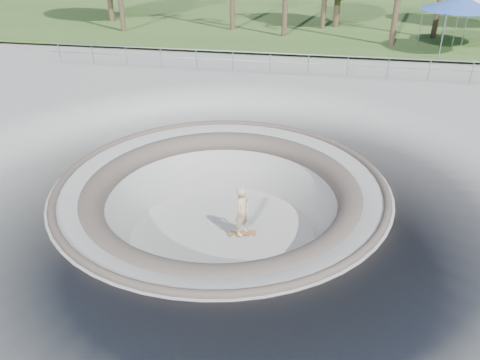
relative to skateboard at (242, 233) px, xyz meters
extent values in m
plane|color=#959591|center=(-0.66, -0.01, 1.83)|extent=(180.00, 180.00, 0.00)
torus|color=#959591|center=(-0.66, -0.01, -0.17)|extent=(14.00, 14.00, 4.00)
cylinder|color=#959591|center=(-0.66, -0.01, -0.12)|extent=(6.60, 6.60, 0.10)
torus|color=#514741|center=(-0.66, -0.01, 1.81)|extent=(10.24, 10.24, 0.24)
torus|color=#514741|center=(-0.66, -0.01, 1.38)|extent=(8.91, 8.91, 0.81)
cube|color=#314F1F|center=(-0.66, 33.99, 2.05)|extent=(180.00, 36.00, 0.12)
ellipsoid|color=olive|center=(-22.66, 54.99, -4.61)|extent=(50.40, 36.00, 23.40)
ellipsoid|color=olive|center=(7.34, 59.99, -6.04)|extent=(61.60, 44.00, 28.60)
cylinder|color=gray|center=(-0.66, 11.99, 3.00)|extent=(25.00, 0.05, 0.05)
cylinder|color=gray|center=(-0.66, 11.99, 2.55)|extent=(25.00, 0.05, 0.05)
cube|color=olive|center=(0.00, 0.00, 0.01)|extent=(0.91, 0.44, 0.02)
cylinder|color=silver|center=(0.00, 0.00, -0.03)|extent=(0.08, 0.19, 0.04)
cylinder|color=silver|center=(0.00, 0.00, -0.03)|extent=(0.08, 0.19, 0.04)
cylinder|color=beige|center=(0.00, 0.00, -0.04)|extent=(0.07, 0.05, 0.07)
cylinder|color=beige|center=(0.00, 0.00, -0.04)|extent=(0.07, 0.05, 0.07)
cylinder|color=beige|center=(0.00, 0.00, -0.04)|extent=(0.07, 0.05, 0.07)
cylinder|color=beige|center=(0.00, 0.00, -0.04)|extent=(0.07, 0.05, 0.07)
imported|color=tan|center=(0.00, 0.00, 0.86)|extent=(0.57, 0.71, 1.67)
cylinder|color=gray|center=(9.79, 19.10, 3.10)|extent=(0.06, 0.06, 1.98)
cylinder|color=gray|center=(9.79, 21.62, 3.10)|extent=(0.06, 0.06, 1.98)
cube|color=silver|center=(11.06, 20.36, 4.18)|extent=(2.86, 2.86, 0.08)
cone|color=silver|center=(11.06, 20.36, 4.50)|extent=(5.35, 5.35, 0.63)
cylinder|color=gray|center=(8.13, 16.53, 3.26)|extent=(0.06, 0.06, 2.30)
cylinder|color=gray|center=(8.13, 19.45, 3.26)|extent=(0.06, 0.06, 2.30)
cylinder|color=gray|center=(11.06, 19.45, 3.26)|extent=(0.06, 0.06, 2.30)
cube|color=#2E52A9|center=(9.59, 17.99, 4.51)|extent=(3.87, 3.87, 0.08)
cone|color=#2E52A9|center=(9.59, 17.99, 4.88)|extent=(5.97, 5.97, 0.73)
camera|label=1|loc=(2.18, -12.39, 8.89)|focal=35.00mm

